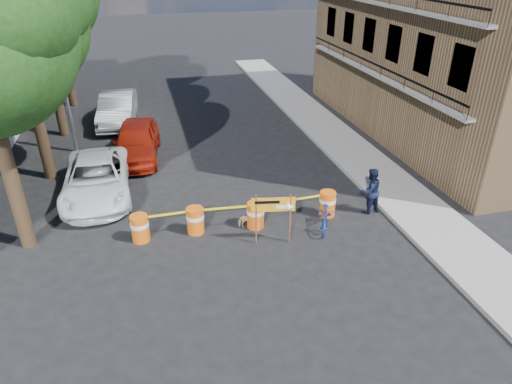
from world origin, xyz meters
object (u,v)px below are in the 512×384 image
suv_white (97,179)px  pedestrian (370,191)px  barrel_mid_left (195,220)px  dog (248,221)px  bicycle (326,204)px  barrel_far_left (140,228)px  detour_sign (279,208)px  sedan_silver (117,109)px  sedan_red (136,141)px  barrel_mid_right (255,215)px  barrel_far_right (327,203)px

suv_white → pedestrian: bearing=-21.5°
barrel_mid_left → dog: 1.75m
bicycle → dog: 2.64m
barrel_far_left → barrel_mid_left: (1.76, 0.04, 0.00)m
barrel_mid_left → detour_sign: size_ratio=0.52×
sedan_silver → pedestrian: bearing=-48.9°
sedan_silver → suv_white: bearing=-89.6°
detour_sign → sedan_red: detour_sign is taller
barrel_mid_right → barrel_far_right: bearing=2.8°
barrel_mid_right → dog: 0.32m
barrel_far_right → sedan_silver: bearing=121.4°
dog → sedan_red: size_ratio=0.14×
barrel_far_right → sedan_red: (-6.27, 6.74, 0.32)m
bicycle → detour_sign: bearing=-140.3°
barrel_mid_right → pedestrian: size_ratio=0.54×
pedestrian → sedan_red: 10.40m
barrel_far_left → suv_white: bearing=112.7°
pedestrian → dog: size_ratio=2.49×
barrel_far_right → bicycle: bearing=-116.6°
detour_sign → suv_white: bearing=151.1°
barrel_far_left → pedestrian: size_ratio=0.54×
detour_sign → sedan_silver: (-4.97, 12.90, -0.45)m
barrel_far_right → detour_sign: detour_sign is taller
sedan_red → barrel_mid_right: bearing=-56.0°
suv_white → sedan_silver: (0.68, 8.23, 0.09)m
dog → suv_white: size_ratio=0.13×
pedestrian → bicycle: bicycle is taller
barrel_mid_left → pedestrian: size_ratio=0.54×
sedan_silver → detour_sign: bearing=-63.8°
barrel_mid_left → sedan_red: 6.92m
bicycle → sedan_silver: bicycle is taller
barrel_mid_left → sedan_silver: 11.92m
pedestrian → sedan_silver: pedestrian is taller
detour_sign → pedestrian: detour_sign is taller
barrel_far_right → sedan_silver: 13.69m
pedestrian → sedan_red: (-7.77, 6.91, -0.05)m
barrel_far_right → sedan_red: size_ratio=0.19×
detour_sign → sedan_red: 8.97m
suv_white → sedan_red: size_ratio=1.10×
barrel_far_right → dog: bearing=-176.7°
pedestrian → barrel_mid_right: bearing=-11.2°
suv_white → bicycle: bearing=-29.5°
barrel_far_left → sedan_red: 6.75m
sedan_red → barrel_mid_left: bearing=-70.0°
barrel_mid_left → barrel_mid_right: size_ratio=1.00×
dog → pedestrian: bearing=-78.5°
barrel_far_left → dog: size_ratio=1.33×
suv_white → sedan_red: bearing=64.8°
bicycle → barrel_mid_left: bearing=-165.9°
detour_sign → sedan_red: bearing=128.1°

